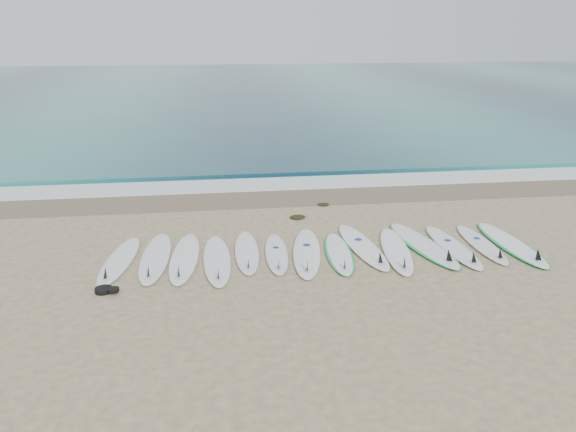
{
  "coord_description": "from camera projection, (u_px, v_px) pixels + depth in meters",
  "views": [
    {
      "loc": [
        -2.22,
        -10.96,
        4.65
      ],
      "look_at": [
        -0.55,
        1.34,
        0.4
      ],
      "focal_mm": 35.0,
      "sensor_mm": 36.0,
      "label": 1
    }
  ],
  "objects": [
    {
      "name": "seaweed_near",
      "position": [
        298.0,
        217.0,
        14.17
      ],
      "size": [
        0.4,
        0.31,
        0.08
      ],
      "primitive_type": "ellipsoid",
      "color": "black",
      "rests_on": "ground"
    },
    {
      "name": "seaweed_far",
      "position": [
        323.0,
        204.0,
        15.19
      ],
      "size": [
        0.32,
        0.25,
        0.06
      ],
      "primitive_type": "ellipsoid",
      "color": "black",
      "rests_on": "ground"
    },
    {
      "name": "surfboard_5",
      "position": [
        277.0,
        254.0,
        11.86
      ],
      "size": [
        0.61,
        2.32,
        0.29
      ],
      "rotation": [
        0.0,
        0.0,
        -0.06
      ],
      "color": "silver",
      "rests_on": "ground"
    },
    {
      "name": "surfboard_9",
      "position": [
        397.0,
        251.0,
        11.99
      ],
      "size": [
        0.97,
        2.75,
        0.35
      ],
      "rotation": [
        0.0,
        0.0,
        -0.15
      ],
      "color": "white",
      "rests_on": "ground"
    },
    {
      "name": "surfboard_2",
      "position": [
        184.0,
        258.0,
        11.61
      ],
      "size": [
        0.74,
        2.78,
        0.35
      ],
      "rotation": [
        0.0,
        0.0,
        -0.06
      ],
      "color": "white",
      "rests_on": "ground"
    },
    {
      "name": "ground",
      "position": [
        322.0,
        252.0,
        12.06
      ],
      "size": [
        120.0,
        120.0,
        0.0
      ],
      "primitive_type": "plane",
      "color": "#9C8965"
    },
    {
      "name": "surfboard_4",
      "position": [
        247.0,
        252.0,
        11.93
      ],
      "size": [
        0.58,
        2.47,
        0.32
      ],
      "rotation": [
        0.0,
        0.0,
        -0.03
      ],
      "color": "white",
      "rests_on": "ground"
    },
    {
      "name": "surfboard_0",
      "position": [
        119.0,
        261.0,
        11.49
      ],
      "size": [
        0.85,
        2.63,
        0.33
      ],
      "rotation": [
        0.0,
        0.0,
        -0.12
      ],
      "color": "white",
      "rests_on": "ground"
    },
    {
      "name": "leash_coil",
      "position": [
        106.0,
        290.0,
        10.25
      ],
      "size": [
        0.46,
        0.36,
        0.11
      ],
      "color": "black",
      "rests_on": "ground"
    },
    {
      "name": "surfboard_10",
      "position": [
        424.0,
        245.0,
        12.34
      ],
      "size": [
        1.11,
        2.96,
        0.37
      ],
      "rotation": [
        0.0,
        0.0,
        0.15
      ],
      "color": "white",
      "rests_on": "ground"
    },
    {
      "name": "surfboard_8",
      "position": [
        364.0,
        247.0,
        12.21
      ],
      "size": [
        0.83,
        2.84,
        0.36
      ],
      "rotation": [
        0.0,
        0.0,
        0.09
      ],
      "color": "white",
      "rests_on": "ground"
    },
    {
      "name": "surfboard_1",
      "position": [
        155.0,
        258.0,
        11.62
      ],
      "size": [
        0.67,
        2.81,
        0.36
      ],
      "rotation": [
        0.0,
        0.0,
        -0.03
      ],
      "color": "white",
      "rests_on": "ground"
    },
    {
      "name": "wave_crest",
      "position": [
        282.0,
        171.0,
        18.61
      ],
      "size": [
        120.0,
        1.0,
        0.1
      ],
      "primitive_type": "cube",
      "color": "#1D5E66",
      "rests_on": "ground"
    },
    {
      "name": "ocean",
      "position": [
        240.0,
        89.0,
        42.53
      ],
      "size": [
        120.0,
        55.0,
        0.03
      ],
      "primitive_type": "cube",
      "color": "#1D5E66",
      "rests_on": "ground"
    },
    {
      "name": "surfboard_13",
      "position": [
        512.0,
        244.0,
        12.38
      ],
      "size": [
        0.73,
        2.82,
        0.36
      ],
      "rotation": [
        0.0,
        0.0,
        0.02
      ],
      "color": "white",
      "rests_on": "ground"
    },
    {
      "name": "surfboard_6",
      "position": [
        307.0,
        253.0,
        11.89
      ],
      "size": [
        1.02,
        2.87,
        0.36
      ],
      "rotation": [
        0.0,
        0.0,
        -0.16
      ],
      "color": "white",
      "rests_on": "ground"
    },
    {
      "name": "surfboard_12",
      "position": [
        482.0,
        244.0,
        12.36
      ],
      "size": [
        0.57,
        2.43,
        0.31
      ],
      "rotation": [
        0.0,
        0.0,
        -0.03
      ],
      "color": "white",
      "rests_on": "ground"
    },
    {
      "name": "surfboard_11",
      "position": [
        454.0,
        247.0,
        12.2
      ],
      "size": [
        0.62,
        2.64,
        0.34
      ],
      "rotation": [
        0.0,
        0.0,
        0.03
      ],
      "color": "white",
      "rests_on": "ground"
    },
    {
      "name": "surfboard_3",
      "position": [
        217.0,
        260.0,
        11.51
      ],
      "size": [
        0.62,
        2.72,
        0.35
      ],
      "rotation": [
        0.0,
        0.0,
        0.02
      ],
      "color": "white",
      "rests_on": "ground"
    },
    {
      "name": "foam_band",
      "position": [
        288.0,
        184.0,
        17.21
      ],
      "size": [
        120.0,
        1.4,
        0.04
      ],
      "primitive_type": "cube",
      "color": "silver",
      "rests_on": "ground"
    },
    {
      "name": "wet_sand_band",
      "position": [
        294.0,
        197.0,
        15.9
      ],
      "size": [
        120.0,
        1.8,
        0.01
      ],
      "primitive_type": "cube",
      "color": "brown",
      "rests_on": "ground"
    },
    {
      "name": "surfboard_7",
      "position": [
        339.0,
        253.0,
        11.9
      ],
      "size": [
        0.78,
        2.4,
        0.3
      ],
      "rotation": [
        0.0,
        0.0,
        -0.09
      ],
      "color": "white",
      "rests_on": "ground"
    }
  ]
}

